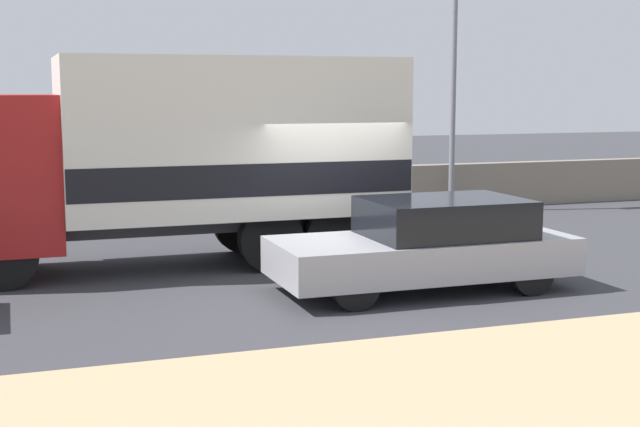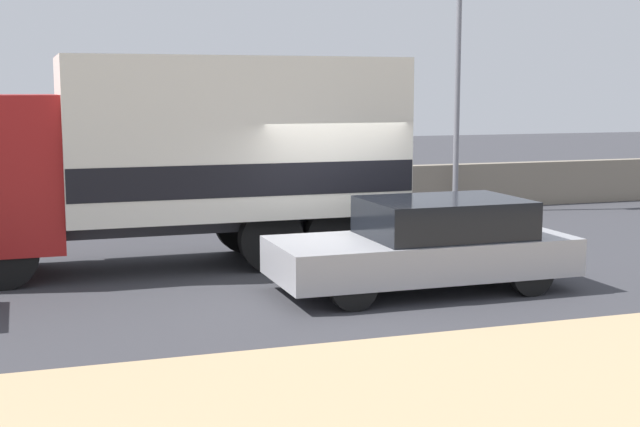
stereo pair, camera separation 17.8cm
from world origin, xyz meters
name	(u,v)px [view 1 (the left image)]	position (x,y,z in m)	size (l,w,h in m)	color
ground_plane	(360,283)	(0.00, 0.00, 0.00)	(80.00, 80.00, 0.00)	#38383D
stone_wall_backdrop	(242,195)	(0.00, 7.56, 0.57)	(60.00, 0.35, 1.14)	gray
street_lamp	(454,72)	(5.27, 6.99, 3.46)	(0.56, 0.28, 5.86)	slate
box_truck	(192,153)	(-2.20, 2.31, 1.98)	(7.70, 2.52, 3.60)	maroon
car_hatchback	(429,244)	(0.81, -0.78, 0.71)	(4.58, 1.89, 1.40)	#9E9EA3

